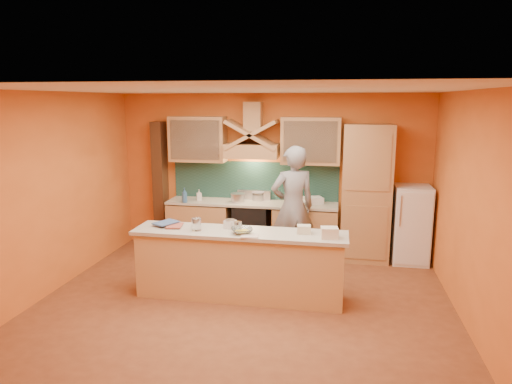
% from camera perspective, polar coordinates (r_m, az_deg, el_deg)
% --- Properties ---
extents(floor, '(5.50, 5.00, 0.01)m').
position_cam_1_polar(floor, '(6.21, -1.73, -14.13)').
color(floor, brown).
rests_on(floor, ground).
extents(ceiling, '(5.50, 5.00, 0.01)m').
position_cam_1_polar(ceiling, '(5.61, -1.91, 12.67)').
color(ceiling, white).
rests_on(ceiling, wall_back).
extents(wall_back, '(5.50, 0.02, 2.80)m').
position_cam_1_polar(wall_back, '(8.16, 1.93, 2.39)').
color(wall_back, orange).
rests_on(wall_back, floor).
extents(wall_front, '(5.50, 0.02, 2.80)m').
position_cam_1_polar(wall_front, '(3.45, -10.86, -10.47)').
color(wall_front, orange).
rests_on(wall_front, floor).
extents(wall_left, '(0.02, 5.00, 2.80)m').
position_cam_1_polar(wall_left, '(6.87, -24.83, -0.37)').
color(wall_left, orange).
rests_on(wall_left, floor).
extents(wall_right, '(0.02, 5.00, 2.80)m').
position_cam_1_polar(wall_right, '(5.83, 25.66, -2.38)').
color(wall_right, orange).
rests_on(wall_right, floor).
extents(base_cabinet_left, '(1.10, 0.60, 0.86)m').
position_cam_1_polar(base_cabinet_left, '(8.36, -6.95, -4.27)').
color(base_cabinet_left, tan).
rests_on(base_cabinet_left, floor).
extents(base_cabinet_right, '(1.10, 0.60, 0.86)m').
position_cam_1_polar(base_cabinet_right, '(8.01, 6.18, -4.95)').
color(base_cabinet_right, tan).
rests_on(base_cabinet_right, floor).
extents(counter_top, '(3.00, 0.62, 0.04)m').
position_cam_1_polar(counter_top, '(8.02, -0.53, -1.41)').
color(counter_top, '#B5AC99').
rests_on(counter_top, base_cabinet_left).
extents(stove, '(0.60, 0.58, 0.90)m').
position_cam_1_polar(stove, '(8.13, -0.53, -4.50)').
color(stove, black).
rests_on(stove, floor).
extents(backsplash, '(3.00, 0.03, 0.70)m').
position_cam_1_polar(backsplash, '(8.22, -0.16, 1.40)').
color(backsplash, '#1B3B35').
rests_on(backsplash, wall_back).
extents(range_hood, '(0.92, 0.50, 0.24)m').
position_cam_1_polar(range_hood, '(7.92, -0.48, 5.18)').
color(range_hood, tan).
rests_on(range_hood, wall_back).
extents(hood_chimney, '(0.30, 0.30, 0.50)m').
position_cam_1_polar(hood_chimney, '(7.97, -0.34, 9.41)').
color(hood_chimney, tan).
rests_on(hood_chimney, wall_back).
extents(upper_cabinet_left, '(1.00, 0.35, 0.80)m').
position_cam_1_polar(upper_cabinet_left, '(8.22, -7.28, 6.58)').
color(upper_cabinet_left, tan).
rests_on(upper_cabinet_left, wall_back).
extents(upper_cabinet_right, '(1.00, 0.35, 0.80)m').
position_cam_1_polar(upper_cabinet_right, '(7.84, 6.86, 6.37)').
color(upper_cabinet_right, tan).
rests_on(upper_cabinet_right, wall_back).
extents(pantry_column, '(0.80, 0.60, 2.30)m').
position_cam_1_polar(pantry_column, '(7.84, 13.60, -0.16)').
color(pantry_column, tan).
rests_on(pantry_column, floor).
extents(fridge, '(0.58, 0.60, 1.30)m').
position_cam_1_polar(fridge, '(8.03, 18.79, -3.85)').
color(fridge, white).
rests_on(fridge, floor).
extents(trim_column_left, '(0.20, 0.30, 2.30)m').
position_cam_1_polar(trim_column_left, '(8.61, -11.85, 0.93)').
color(trim_column_left, '#472816').
rests_on(trim_column_left, floor).
extents(island_body, '(2.80, 0.55, 0.88)m').
position_cam_1_polar(island_body, '(6.33, -2.07, -9.30)').
color(island_body, tan).
rests_on(island_body, floor).
extents(island_top, '(2.90, 0.62, 0.05)m').
position_cam_1_polar(island_top, '(6.17, -2.10, -5.13)').
color(island_top, '#B5AC99').
rests_on(island_top, island_body).
extents(person, '(0.86, 0.74, 1.98)m').
position_cam_1_polar(person, '(7.33, 4.62, -1.92)').
color(person, gray).
rests_on(person, floor).
extents(pot_large, '(0.31, 0.31, 0.15)m').
position_cam_1_polar(pot_large, '(8.01, -2.30, -0.86)').
color(pot_large, silver).
rests_on(pot_large, stove).
extents(pot_small, '(0.25, 0.25, 0.13)m').
position_cam_1_polar(pot_small, '(8.15, 0.23, -0.74)').
color(pot_small, silver).
rests_on(pot_small, stove).
extents(soap_bottle_a, '(0.12, 0.12, 0.20)m').
position_cam_1_polar(soap_bottle_a, '(8.21, -7.13, -0.36)').
color(soap_bottle_a, beige).
rests_on(soap_bottle_a, counter_top).
extents(soap_bottle_b, '(0.11, 0.12, 0.26)m').
position_cam_1_polar(soap_bottle_b, '(8.05, -8.92, -0.41)').
color(soap_bottle_b, '#335D8D').
rests_on(soap_bottle_b, counter_top).
extents(bowl_back, '(0.25, 0.25, 0.07)m').
position_cam_1_polar(bowl_back, '(7.76, 5.41, -1.46)').
color(bowl_back, silver).
rests_on(bowl_back, counter_top).
extents(dish_rack, '(0.38, 0.35, 0.11)m').
position_cam_1_polar(dish_rack, '(7.96, 7.14, -1.03)').
color(dish_rack, white).
rests_on(dish_rack, counter_top).
extents(book_lower, '(0.25, 0.31, 0.03)m').
position_cam_1_polar(book_lower, '(6.48, -11.04, -4.18)').
color(book_lower, '#A14939').
rests_on(book_lower, island_top).
extents(book_upper, '(0.37, 0.40, 0.02)m').
position_cam_1_polar(book_upper, '(6.65, -11.85, -3.63)').
color(book_upper, '#3F598B').
rests_on(book_upper, island_top).
extents(jar_large, '(0.14, 0.14, 0.17)m').
position_cam_1_polar(jar_large, '(6.23, -7.45, -4.03)').
color(jar_large, silver).
rests_on(jar_large, island_top).
extents(jar_small, '(0.14, 0.14, 0.14)m').
position_cam_1_polar(jar_small, '(6.10, -2.28, -4.39)').
color(jar_small, silver).
rests_on(jar_small, island_top).
extents(kitchen_scale, '(0.17, 0.17, 0.11)m').
position_cam_1_polar(kitchen_scale, '(6.29, -3.25, -4.06)').
color(kitchen_scale, silver).
rests_on(kitchen_scale, island_top).
extents(mixing_bowl, '(0.37, 0.37, 0.07)m').
position_cam_1_polar(mixing_bowl, '(6.06, -1.76, -4.86)').
color(mixing_bowl, white).
rests_on(mixing_bowl, island_top).
extents(cloth, '(0.25, 0.20, 0.02)m').
position_cam_1_polar(cloth, '(5.92, -0.81, -5.53)').
color(cloth, beige).
rests_on(cloth, island_top).
extents(grocery_bag_a, '(0.24, 0.20, 0.14)m').
position_cam_1_polar(grocery_bag_a, '(5.92, 9.17, -5.04)').
color(grocery_bag_a, beige).
rests_on(grocery_bag_a, island_top).
extents(grocery_bag_b, '(0.19, 0.16, 0.11)m').
position_cam_1_polar(grocery_bag_b, '(6.08, 6.01, -4.66)').
color(grocery_bag_b, beige).
rests_on(grocery_bag_b, island_top).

